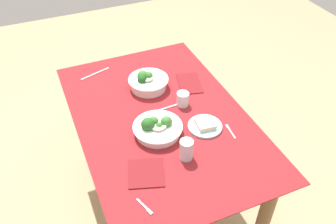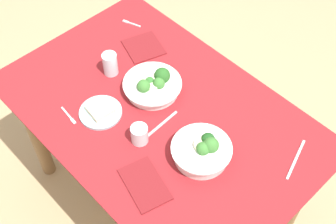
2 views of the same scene
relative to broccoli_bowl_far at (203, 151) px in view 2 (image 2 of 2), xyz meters
name	(u,v)px [view 2 (image 2 of 2)]	position (x,y,z in m)	size (l,w,h in m)	color
ground_plane	(161,198)	(0.27, -0.03, -0.78)	(6.00, 6.00, 0.00)	tan
dining_table	(159,130)	(0.27, -0.03, -0.16)	(1.32, 0.87, 0.74)	maroon
broccoli_bowl_far	(203,151)	(0.00, 0.00, 0.00)	(0.23, 0.23, 0.11)	white
broccoli_bowl_near	(153,85)	(0.37, -0.09, -0.01)	(0.25, 0.25, 0.10)	white
bread_side_plate	(100,111)	(0.43, 0.15, -0.03)	(0.18, 0.18, 0.04)	#99C6D1
water_glass_center	(139,134)	(0.22, 0.12, 0.00)	(0.07, 0.07, 0.08)	silver
water_glass_side	(111,63)	(0.58, -0.03, 0.01)	(0.06, 0.06, 0.10)	silver
fork_by_far_bowl	(69,116)	(0.50, 0.25, -0.04)	(0.11, 0.02, 0.00)	#B7B7BC
fork_by_near_bowl	(131,23)	(0.76, -0.30, -0.04)	(0.10, 0.04, 0.00)	#B7B7BC
table_knife_left	(159,126)	(0.22, 0.02, -0.04)	(0.20, 0.01, 0.00)	#B7B7BC
table_knife_right	(296,159)	(-0.25, -0.25, -0.04)	(0.20, 0.01, 0.00)	#B7B7BC
napkin_folded_upper	(145,184)	(0.06, 0.24, -0.04)	(0.20, 0.13, 0.01)	maroon
napkin_folded_lower	(144,47)	(0.59, -0.23, -0.04)	(0.17, 0.16, 0.01)	maroon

